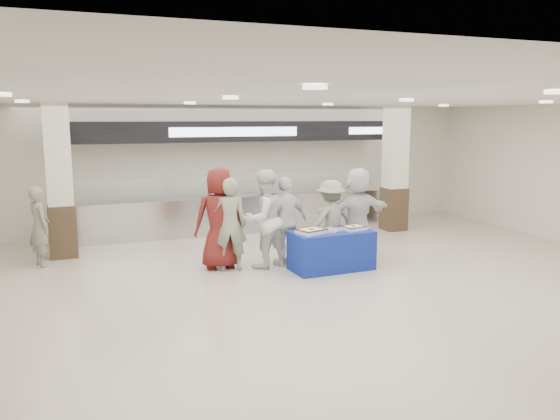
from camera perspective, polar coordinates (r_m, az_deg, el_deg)
name	(u,v)px	position (r m, az deg, el deg)	size (l,w,h in m)	color
ground	(321,295)	(9.13, 4.35, -8.84)	(14.00, 14.00, 0.00)	beige
serving_line	(232,187)	(13.85, -5.01, 2.41)	(8.70, 0.85, 2.80)	silver
column_left	(60,184)	(12.12, -21.99, 2.49)	(0.55, 0.55, 3.20)	#382819
column_right	(395,171)	(14.34, 11.92, 3.98)	(0.55, 0.55, 3.20)	#382819
display_table	(331,250)	(10.53, 5.39, -4.22)	(1.55, 0.78, 0.75)	#152D97
sheet_cake_left	(311,231)	(10.21, 3.29, -2.17)	(0.59, 0.52, 0.10)	white
sheet_cake_right	(354,227)	(10.62, 7.71, -1.82)	(0.49, 0.42, 0.09)	white
cupcake_tray	(331,230)	(10.38, 5.34, -2.12)	(0.46, 0.42, 0.06)	#A1A1A6
civilian_maroon	(220,218)	(10.51, -6.32, -0.87)	(0.96, 0.63, 1.97)	maroon
soldier_a	(230,224)	(10.37, -5.29, -1.51)	(0.65, 0.43, 1.78)	gray
chef_tall	(264,219)	(10.55, -1.73, -0.93)	(0.93, 0.72, 1.91)	white
chef_short	(286,221)	(10.73, 0.65, -1.18)	(1.03, 0.43, 1.75)	white
soldier_b	(331,220)	(11.12, 5.33, -1.10)	(1.07, 0.61, 1.65)	gray
civilian_white	(357,213)	(11.37, 8.08, -0.31)	(1.75, 0.56, 1.89)	white
soldier_bg	(39,227)	(11.63, -23.84, -1.59)	(0.58, 0.38, 1.58)	gray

